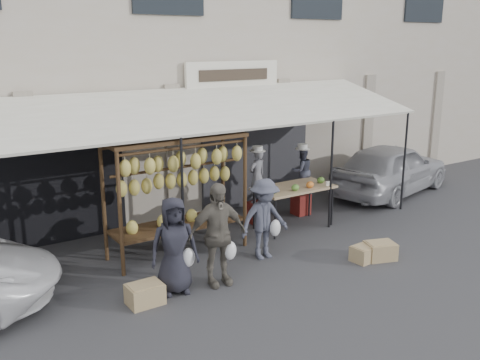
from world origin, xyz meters
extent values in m
plane|color=#2D2D30|center=(0.00, 0.00, 0.00)|extent=(90.00, 90.00, 0.00)
cube|color=#B3A99C|center=(0.00, 6.50, 3.50)|extent=(24.00, 6.00, 7.00)
cube|color=#232328|center=(2.20, 3.46, 1.25)|extent=(3.00, 0.10, 2.50)
cube|color=black|center=(-2.50, 3.46, 1.25)|extent=(2.60, 0.10, 2.50)
cube|color=silver|center=(1.50, 3.40, 3.15)|extent=(2.40, 0.10, 0.60)
cube|color=silver|center=(0.00, 2.30, 2.60)|extent=(10.00, 2.34, 0.63)
cylinder|color=black|center=(-1.00, 1.15, 1.15)|extent=(0.05, 0.05, 2.30)
cylinder|color=black|center=(2.50, 1.15, 1.15)|extent=(0.05, 0.05, 2.30)
cylinder|color=black|center=(4.80, 1.15, 1.15)|extent=(0.05, 0.05, 2.30)
cylinder|color=#372311|center=(-2.11, 1.26, 1.10)|extent=(0.07, 0.07, 2.20)
cylinder|color=#372311|center=(0.39, 1.26, 1.10)|extent=(0.07, 0.07, 2.20)
cylinder|color=#372311|center=(-2.11, 2.06, 1.10)|extent=(0.07, 0.07, 2.20)
cylinder|color=#372311|center=(0.39, 2.06, 1.10)|extent=(0.07, 0.07, 2.20)
cube|color=#372311|center=(-0.86, 1.66, 2.20)|extent=(2.60, 0.90, 0.07)
cylinder|color=#372311|center=(-0.86, 1.31, 2.08)|extent=(2.50, 0.05, 0.05)
cylinder|color=#372311|center=(-0.86, 2.01, 2.08)|extent=(2.50, 0.05, 0.05)
cylinder|color=#372311|center=(-0.86, 1.66, 1.65)|extent=(2.50, 0.05, 0.05)
cube|color=#372311|center=(-0.86, 1.66, 0.55)|extent=(2.50, 0.80, 0.05)
ellipsoid|color=#C5B85B|center=(-1.96, 1.31, 1.85)|extent=(0.20, 0.18, 0.30)
ellipsoid|color=#C5B85B|center=(-1.74, 1.46, 1.84)|extent=(0.20, 0.18, 0.30)
ellipsoid|color=#C5B85B|center=(-1.52, 1.31, 1.83)|extent=(0.20, 0.18, 0.30)
ellipsoid|color=#C5B85B|center=(-1.30, 1.46, 1.82)|extent=(0.20, 0.18, 0.30)
ellipsoid|color=#C5B85B|center=(-1.08, 1.31, 1.82)|extent=(0.20, 0.18, 0.30)
ellipsoid|color=#C5B85B|center=(-0.86, 1.46, 1.85)|extent=(0.20, 0.18, 0.30)
ellipsoid|color=#C5B85B|center=(-0.64, 1.31, 1.81)|extent=(0.20, 0.18, 0.30)
ellipsoid|color=#C5B85B|center=(-0.42, 1.46, 1.86)|extent=(0.20, 0.18, 0.30)
ellipsoid|color=#C5B85B|center=(-0.20, 1.31, 1.84)|extent=(0.20, 0.18, 0.30)
ellipsoid|color=#C5B85B|center=(0.02, 1.46, 1.84)|extent=(0.20, 0.18, 0.30)
ellipsoid|color=#C5B85B|center=(0.24, 1.31, 1.85)|extent=(0.20, 0.18, 0.30)
ellipsoid|color=#C5B85B|center=(-1.91, 1.66, 1.42)|extent=(0.20, 0.18, 0.30)
ellipsoid|color=#C5B85B|center=(-1.68, 1.66, 1.40)|extent=(0.20, 0.18, 0.30)
ellipsoid|color=#C5B85B|center=(-1.44, 1.66, 1.40)|extent=(0.20, 0.18, 0.30)
ellipsoid|color=#C5B85B|center=(-1.21, 1.66, 1.45)|extent=(0.20, 0.18, 0.30)
ellipsoid|color=#C5B85B|center=(-0.98, 1.66, 1.42)|extent=(0.20, 0.18, 0.30)
ellipsoid|color=#C5B85B|center=(-0.74, 1.66, 1.41)|extent=(0.20, 0.18, 0.30)
ellipsoid|color=#C5B85B|center=(-0.51, 1.66, 1.42)|extent=(0.20, 0.18, 0.30)
ellipsoid|color=#C5B85B|center=(-0.28, 1.66, 1.42)|extent=(0.20, 0.18, 0.30)
ellipsoid|color=#C5B85B|center=(-0.04, 1.66, 1.43)|extent=(0.20, 0.18, 0.30)
ellipsoid|color=#C5B85B|center=(0.19, 1.66, 1.40)|extent=(0.20, 0.18, 0.30)
cube|color=tan|center=(1.86, 1.59, 0.88)|extent=(1.70, 0.90, 0.05)
cylinder|color=black|center=(1.09, 1.22, 0.42)|extent=(0.04, 0.04, 0.85)
cylinder|color=black|center=(2.63, 1.22, 0.42)|extent=(0.04, 0.04, 0.85)
cylinder|color=black|center=(1.09, 1.96, 0.42)|extent=(0.04, 0.04, 0.85)
cylinder|color=black|center=(2.63, 1.96, 0.42)|extent=(0.04, 0.04, 0.85)
ellipsoid|color=#477226|center=(1.17, 1.39, 0.97)|extent=(0.18, 0.14, 0.14)
ellipsoid|color=#598C33|center=(1.67, 1.31, 0.97)|extent=(0.18, 0.14, 0.14)
ellipsoid|color=orange|center=(2.08, 1.33, 0.97)|extent=(0.18, 0.14, 0.14)
ellipsoid|color=#477226|center=(2.52, 1.48, 0.97)|extent=(0.18, 0.14, 0.14)
imported|color=slate|center=(1.37, 2.23, 1.06)|extent=(0.47, 0.35, 1.17)
imported|color=#3F4255|center=(2.57, 2.18, 1.03)|extent=(0.58, 0.48, 1.09)
imported|color=black|center=(-1.64, 0.23, 0.78)|extent=(0.86, 0.66, 1.56)
imported|color=#645D52|center=(-0.93, 0.10, 0.86)|extent=(1.05, 0.52, 1.72)
imported|color=#434554|center=(0.35, 0.57, 0.75)|extent=(1.00, 0.61, 1.50)
cube|color=maroon|center=(1.37, 2.23, 0.24)|extent=(0.41, 0.41, 0.47)
cube|color=maroon|center=(2.57, 2.18, 0.24)|extent=(0.36, 0.36, 0.49)
cube|color=tan|center=(1.80, -0.56, 0.14)|extent=(0.49, 0.39, 0.28)
cube|color=tan|center=(2.09, -0.66, 0.16)|extent=(0.63, 0.55, 0.31)
cube|color=tan|center=(-2.22, 0.11, 0.16)|extent=(0.53, 0.41, 0.32)
imported|color=#A9AAAF|center=(5.64, 2.24, 0.68)|extent=(4.23, 2.46, 1.35)
camera|label=1|loc=(-5.10, -6.87, 3.89)|focal=40.00mm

